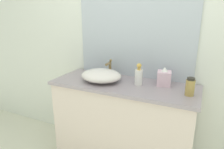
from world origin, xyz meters
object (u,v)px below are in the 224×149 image
object	(u,v)px
soap_dispenser	(139,76)
lotion_bottle	(190,87)
sink_basin	(101,76)
tissue_box	(164,78)

from	to	relation	value
soap_dispenser	lotion_bottle	world-z (taller)	soap_dispenser
sink_basin	tissue_box	xyz separation A→B (m)	(0.57, 0.15, 0.02)
lotion_bottle	tissue_box	distance (m)	0.28
lotion_bottle	tissue_box	size ratio (longest dim) A/B	0.87
sink_basin	soap_dispenser	bearing A→B (deg)	9.92
sink_basin	lotion_bottle	xyz separation A→B (m)	(0.81, -0.01, 0.01)
soap_dispenser	tissue_box	world-z (taller)	soap_dispenser
lotion_bottle	tissue_box	world-z (taller)	tissue_box
sink_basin	soap_dispenser	distance (m)	0.36
soap_dispenser	lotion_bottle	distance (m)	0.46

